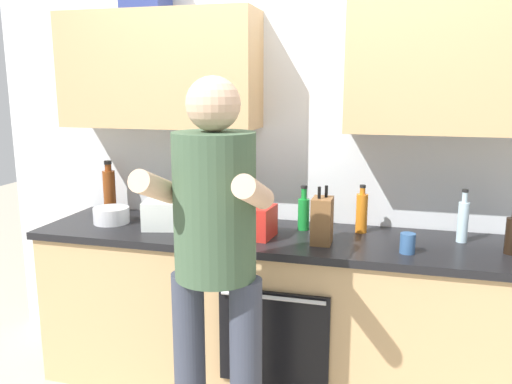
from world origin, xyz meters
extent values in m
cube|color=silver|center=(0.00, 0.36, 1.25)|extent=(4.00, 0.06, 2.50)
cube|color=tan|center=(-0.82, 0.17, 1.77)|extent=(1.15, 0.32, 0.65)
cube|color=tan|center=(0.82, 0.17, 1.77)|extent=(1.15, 0.32, 0.65)
cube|color=tan|center=(0.00, 0.00, 0.43)|extent=(2.80, 0.60, 0.86)
cube|color=black|center=(0.00, 0.00, 0.88)|extent=(2.84, 0.64, 0.04)
cube|color=black|center=(-0.03, -0.31, 0.45)|extent=(0.56, 0.02, 0.50)
cylinder|color=silver|center=(-0.03, -0.33, 0.68)|extent=(0.52, 0.02, 0.02)
cylinder|color=#383D4C|center=(-0.32, -0.68, 0.45)|extent=(0.14, 0.14, 0.90)
cylinder|color=#383D4C|center=(-0.06, -0.68, 0.45)|extent=(0.14, 0.14, 0.90)
cylinder|color=#3F593F|center=(-0.19, -0.68, 1.21)|extent=(0.34, 0.34, 0.61)
sphere|color=#D8AD8C|center=(-0.19, -0.68, 1.62)|extent=(0.22, 0.22, 0.22)
cylinder|color=#D8AD8C|center=(-0.39, -0.80, 1.30)|extent=(0.09, 0.31, 0.19)
cylinder|color=#D8AD8C|center=(0.01, -0.80, 1.30)|extent=(0.09, 0.31, 0.19)
cylinder|color=#198C33|center=(0.04, 0.14, 0.99)|extent=(0.06, 0.06, 0.17)
cylinder|color=#198C33|center=(0.04, 0.14, 1.10)|extent=(0.03, 0.03, 0.06)
cylinder|color=black|center=(0.04, 0.14, 1.14)|extent=(0.04, 0.04, 0.02)
cylinder|color=black|center=(1.07, -0.02, 0.99)|extent=(0.07, 0.07, 0.17)
cylinder|color=silver|center=(0.86, 0.12, 1.00)|extent=(0.05, 0.05, 0.21)
cylinder|color=silver|center=(0.86, 0.12, 1.13)|extent=(0.03, 0.03, 0.05)
cylinder|color=black|center=(0.86, 0.12, 1.17)|extent=(0.03, 0.03, 0.01)
cylinder|color=brown|center=(-1.21, 0.21, 1.03)|extent=(0.08, 0.08, 0.27)
cylinder|color=brown|center=(-1.21, 0.21, 1.19)|extent=(0.04, 0.04, 0.04)
cylinder|color=black|center=(-1.21, 0.21, 1.22)|extent=(0.05, 0.05, 0.02)
cylinder|color=orange|center=(0.35, 0.16, 1.01)|extent=(0.06, 0.06, 0.21)
cylinder|color=orange|center=(0.35, 0.16, 1.13)|extent=(0.03, 0.03, 0.04)
cylinder|color=black|center=(0.35, 0.16, 1.16)|extent=(0.03, 0.03, 0.01)
cylinder|color=#33598C|center=(0.59, -0.14, 0.95)|extent=(0.07, 0.07, 0.10)
cylinder|color=silver|center=(-1.07, -0.01, 0.95)|extent=(0.21, 0.21, 0.09)
cube|color=brown|center=(0.17, -0.09, 1.02)|extent=(0.10, 0.14, 0.24)
cylinder|color=black|center=(0.16, -0.11, 1.17)|extent=(0.02, 0.02, 0.06)
cylinder|color=black|center=(0.19, -0.07, 1.17)|extent=(0.02, 0.02, 0.06)
cylinder|color=#9E6647|center=(-0.47, 0.15, 0.95)|extent=(0.14, 0.14, 0.09)
sphere|color=#2D6B28|center=(-0.47, 0.15, 1.07)|extent=(0.20, 0.20, 0.20)
cube|color=silver|center=(-0.73, -0.03, 0.98)|extent=(0.26, 0.24, 0.16)
cube|color=red|center=(-0.18, -0.07, 0.98)|extent=(0.20, 0.21, 0.17)
camera|label=1|loc=(0.51, -2.63, 1.69)|focal=36.34mm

